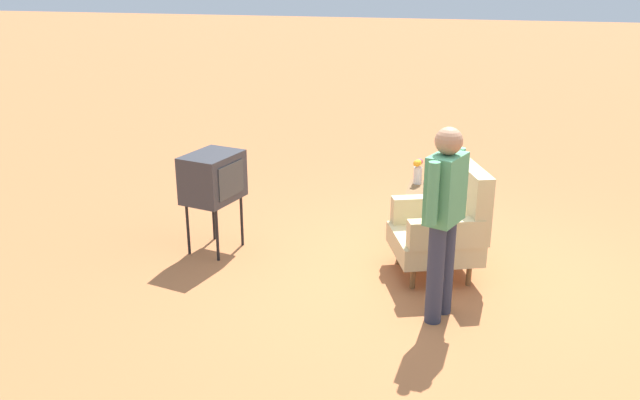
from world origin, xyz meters
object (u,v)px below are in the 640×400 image
Objects in this scene: soda_can_red at (428,177)px; soda_can_blue at (431,187)px; tv_on_stand at (213,178)px; person_standing at (444,213)px; armchair at (446,225)px; flower_vase at (418,170)px; side_table at (434,197)px.

soda_can_red is 0.34m from soda_can_blue.
tv_on_stand is 8.44× the size of soda_can_red.
soda_can_blue is (-1.48, -0.21, -0.28)m from person_standing.
armchair reaches higher than tv_on_stand.
soda_can_red is 1.00× the size of soda_can_blue.
person_standing is at bearing 11.92° from flower_vase.
person_standing is at bearing 69.02° from tv_on_stand.
person_standing is at bearing 8.38° from soda_can_red.
soda_can_blue reaches higher than side_table.
armchair is 4.00× the size of flower_vase.
soda_can_red is (-1.82, -0.27, -0.28)m from person_standing.
armchair is 0.68m from soda_can_blue.
side_table is 0.34m from flower_vase.
soda_can_blue is at bearing 105.17° from tv_on_stand.
armchair is at bearing 14.90° from soda_can_red.
flower_vase is at bearing -158.19° from armchair.
side_table is 2.29m from tv_on_stand.
tv_on_stand is at bearing -66.80° from flower_vase.
side_table is at bearing -167.67° from armchair.
armchair is 8.69× the size of soda_can_red.
armchair is 2.35m from tv_on_stand.
side_table is 0.28m from soda_can_red.
soda_can_red is (-0.92, 2.07, -0.12)m from tv_on_stand.
flower_vase reaches higher than soda_can_red.
tv_on_stand is 3.89× the size of flower_vase.
armchair is 8.69× the size of soda_can_blue.
armchair is 0.96m from person_standing.
tv_on_stand reaches higher than soda_can_blue.
side_table is at bearing 53.01° from flower_vase.
tv_on_stand is 2.27m from soda_can_red.
flower_vase is (0.07, -0.10, 0.09)m from soda_can_red.
side_table is at bearing -173.79° from person_standing.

